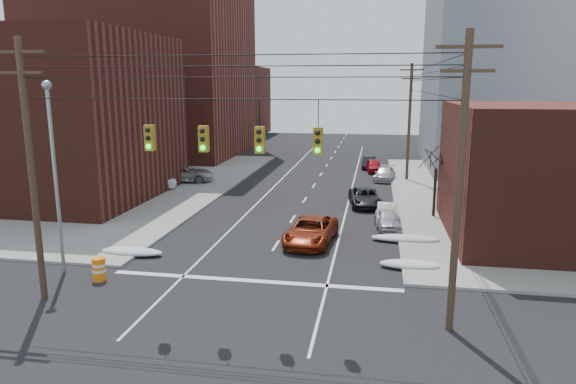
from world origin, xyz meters
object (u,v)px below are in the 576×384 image
at_px(lot_car_b, 184,173).
at_px(red_pickup, 311,231).
at_px(lot_car_a, 152,182).
at_px(lot_car_d, 116,171).
at_px(parked_car_b, 387,213).
at_px(lot_car_c, 89,192).
at_px(parked_car_e, 374,166).
at_px(construction_barrel, 99,269).
at_px(parked_car_d, 385,174).
at_px(parked_car_a, 388,219).
at_px(parked_car_c, 365,197).
at_px(parked_car_f, 369,162).

bearing_deg(lot_car_b, red_pickup, -150.15).
height_order(lot_car_a, lot_car_d, lot_car_d).
relative_size(parked_car_b, lot_car_c, 0.79).
bearing_deg(parked_car_e, lot_car_d, -167.14).
bearing_deg(construction_barrel, lot_car_b, 101.60).
relative_size(red_pickup, parked_car_d, 1.24).
bearing_deg(red_pickup, lot_car_c, 163.98).
height_order(lot_car_a, construction_barrel, lot_car_a).
bearing_deg(parked_car_a, parked_car_c, 97.45).
xyz_separation_m(lot_car_d, construction_barrel, (11.81, -23.91, -0.35)).
distance_m(parked_car_f, lot_car_c, 29.72).
height_order(lot_car_b, lot_car_c, lot_car_b).
relative_size(lot_car_a, lot_car_b, 0.75).
distance_m(parked_car_c, parked_car_e, 15.60).
bearing_deg(lot_car_b, construction_barrel, -179.34).
distance_m(parked_car_a, construction_barrel, 17.78).
relative_size(parked_car_e, construction_barrel, 3.57).
bearing_deg(lot_car_b, parked_car_a, -134.70).
height_order(parked_car_f, lot_car_b, lot_car_b).
xyz_separation_m(parked_car_a, parked_car_b, (0.00, 1.43, 0.02)).
height_order(red_pickup, lot_car_a, lot_car_a).
relative_size(parked_car_e, lot_car_a, 0.96).
xyz_separation_m(parked_car_e, lot_car_b, (-17.48, -9.26, 0.24)).
bearing_deg(parked_car_a, parked_car_b, 82.62).
height_order(parked_car_d, parked_car_f, parked_car_f).
distance_m(parked_car_b, lot_car_a, 21.23).
bearing_deg(lot_car_a, parked_car_c, -113.46).
height_order(parked_car_b, parked_car_d, parked_car_b).
relative_size(parked_car_c, construction_barrel, 4.29).
bearing_deg(parked_car_a, red_pickup, -146.42).
bearing_deg(parked_car_f, lot_car_d, -151.28).
distance_m(red_pickup, lot_car_d, 26.59).
height_order(parked_car_f, construction_barrel, parked_car_f).
bearing_deg(construction_barrel, parked_car_a, 39.99).
bearing_deg(lot_car_a, lot_car_b, -37.01).
height_order(parked_car_d, construction_barrel, parked_car_d).
relative_size(parked_car_b, parked_car_c, 0.80).
relative_size(lot_car_a, lot_car_d, 0.92).
bearing_deg(lot_car_d, parked_car_b, -119.78).
xyz_separation_m(parked_car_c, lot_car_b, (-16.91, 6.33, 0.26)).
xyz_separation_m(parked_car_c, construction_barrel, (-12.03, -17.47, -0.09)).
relative_size(parked_car_e, parked_car_f, 1.01).
bearing_deg(lot_car_a, lot_car_d, 37.88).
height_order(parked_car_c, lot_car_d, lot_car_d).
bearing_deg(parked_car_b, parked_car_e, 93.70).
distance_m(parked_car_a, parked_car_f, 24.23).
bearing_deg(red_pickup, parked_car_a, 46.84).
xyz_separation_m(parked_car_b, parked_car_e, (-1.03, 20.20, 0.05)).
xyz_separation_m(parked_car_b, parked_car_f, (-1.60, 22.74, 0.01)).
xyz_separation_m(parked_car_d, lot_car_d, (-25.43, -4.55, 0.29)).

